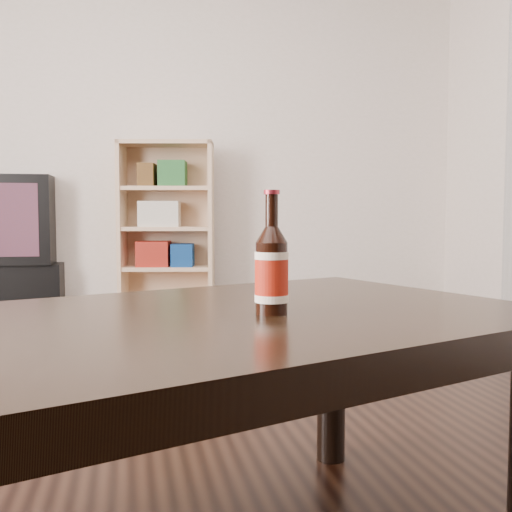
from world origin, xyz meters
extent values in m
cube|color=black|center=(0.00, 0.00, -0.01)|extent=(5.00, 6.00, 0.01)
cube|color=silver|center=(0.00, 3.01, 1.35)|extent=(5.00, 0.02, 2.70)
cube|color=tan|center=(-0.04, 2.86, 0.60)|extent=(0.08, 0.29, 1.19)
cube|color=tan|center=(0.56, 2.74, 0.60)|extent=(0.08, 0.29, 1.19)
cube|color=tan|center=(0.26, 2.80, 1.18)|extent=(0.69, 0.41, 0.03)
cube|color=tan|center=(0.26, 2.80, 0.01)|extent=(0.69, 0.41, 0.03)
cube|color=tan|center=(0.29, 2.93, 0.60)|extent=(0.64, 0.15, 1.19)
cube|color=tan|center=(0.26, 2.80, 0.32)|extent=(0.63, 0.38, 0.03)
cube|color=tan|center=(0.26, 2.80, 0.60)|extent=(0.63, 0.38, 0.03)
cube|color=tan|center=(0.26, 2.80, 0.87)|extent=(0.63, 0.38, 0.03)
cube|color=maroon|center=(0.17, 2.80, 0.42)|extent=(0.25, 0.22, 0.17)
cube|color=navy|center=(0.37, 2.76, 0.41)|extent=(0.18, 0.21, 0.16)
cube|color=beige|center=(0.21, 2.79, 0.70)|extent=(0.31, 0.23, 0.17)
cube|color=#24612B|center=(0.30, 2.77, 0.97)|extent=(0.22, 0.22, 0.17)
cube|color=#563817|center=(0.13, 2.80, 0.96)|extent=(0.14, 0.20, 0.16)
cube|color=black|center=(0.11, -0.31, 0.47)|extent=(1.55, 1.21, 0.07)
cylinder|color=black|center=(0.56, 0.18, 0.22)|extent=(0.10, 0.10, 0.44)
cylinder|color=black|center=(0.26, -0.31, 0.58)|extent=(0.07, 0.07, 0.13)
cylinder|color=#A01B0C|center=(0.26, -0.31, 0.58)|extent=(0.07, 0.07, 0.08)
cylinder|color=beige|center=(0.26, -0.31, 0.62)|extent=(0.07, 0.07, 0.01)
cylinder|color=beige|center=(0.26, -0.31, 0.54)|extent=(0.07, 0.07, 0.01)
cone|color=black|center=(0.26, -0.31, 0.66)|extent=(0.07, 0.07, 0.03)
cylinder|color=black|center=(0.26, -0.31, 0.70)|extent=(0.03, 0.03, 0.06)
cylinder|color=maroon|center=(0.26, -0.31, 0.74)|extent=(0.03, 0.03, 0.01)
camera|label=1|loc=(0.00, -1.40, 0.70)|focal=42.00mm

